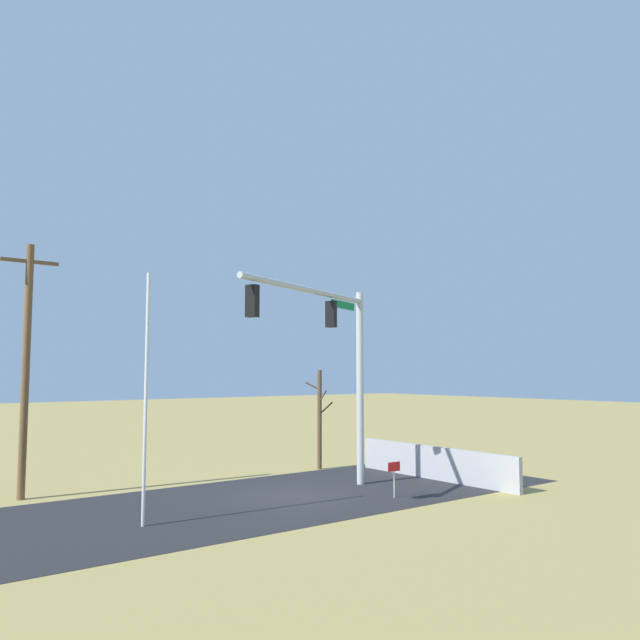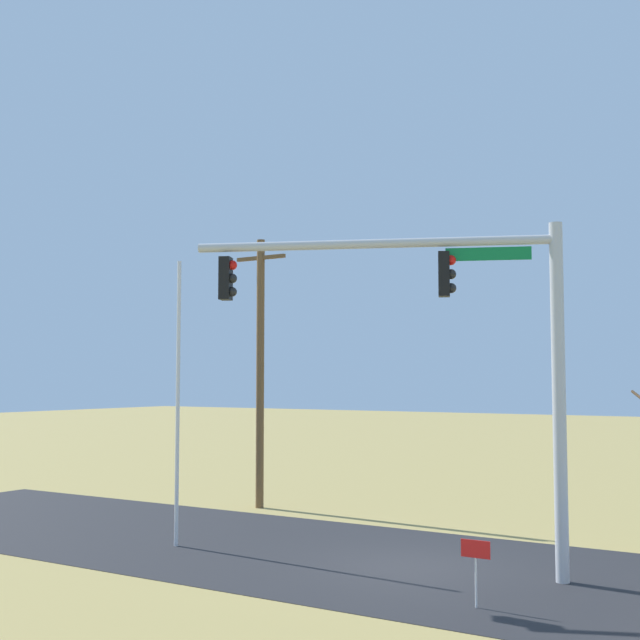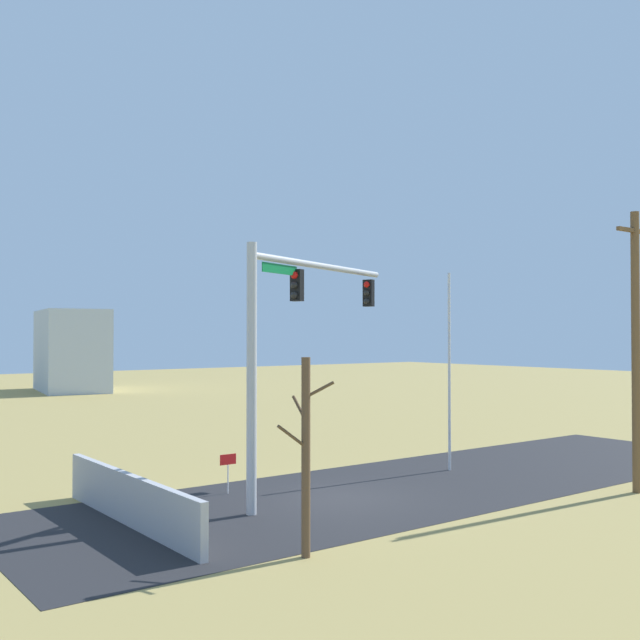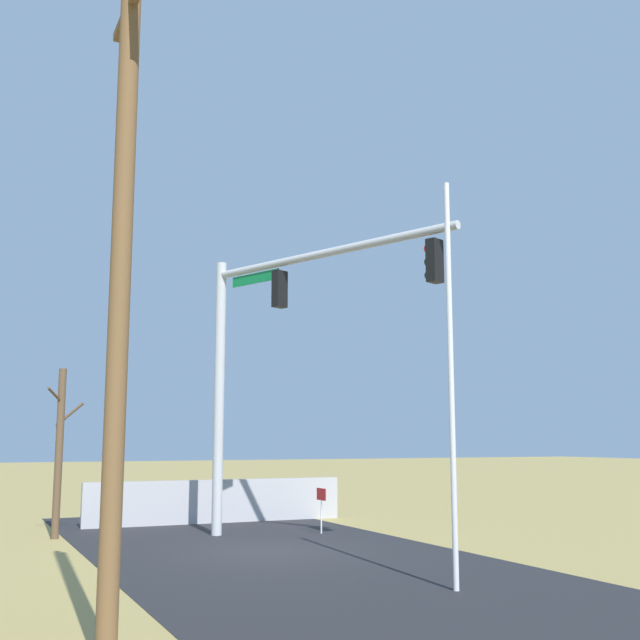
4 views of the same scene
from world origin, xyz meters
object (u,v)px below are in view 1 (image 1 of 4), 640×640
signal_mast (335,347)px  utility_pole (26,365)px  flagpole (146,398)px  bare_tree (320,418)px  open_sign (394,471)px

signal_mast → utility_pole: (-9.21, 5.58, -0.68)m
flagpole → bare_tree: 11.68m
utility_pole → bare_tree: (12.16, -0.79, -2.29)m
flagpole → open_sign: 8.92m
signal_mast → open_sign: bearing=-61.5°
signal_mast → open_sign: size_ratio=6.11×
utility_pole → bare_tree: utility_pole is taller
bare_tree → open_sign: size_ratio=3.62×
signal_mast → bare_tree: size_ratio=1.69×
open_sign → flagpole: bearing=170.7°
bare_tree → signal_mast: bearing=-121.6°
signal_mast → bare_tree: bearing=58.4°
signal_mast → utility_pole: utility_pole is taller
utility_pole → bare_tree: 12.40m
flagpole → signal_mast: bearing=4.2°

